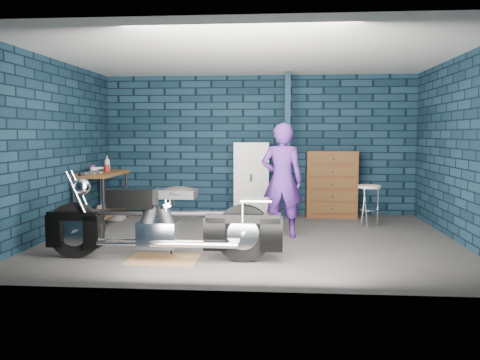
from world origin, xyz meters
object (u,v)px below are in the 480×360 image
object	(u,v)px
locker	(252,179)
shop_stool	(369,206)
motorcycle	(163,216)
person	(282,180)
workbench	(102,198)
storage_bin	(112,212)
tool_chest	(331,184)

from	to	relation	value
locker	shop_stool	world-z (taller)	locker
motorcycle	person	distance (m)	2.17
workbench	shop_stool	xyz separation A→B (m)	(4.62, 0.15, -0.10)
workbench	locker	xyz separation A→B (m)	(2.56, 1.09, 0.25)
workbench	locker	size ratio (longest dim) A/B	1.00
storage_bin	tool_chest	size ratio (longest dim) A/B	0.35
workbench	shop_stool	distance (m)	4.62
storage_bin	locker	xyz separation A→B (m)	(2.54, 0.64, 0.57)
locker	shop_stool	size ratio (longest dim) A/B	2.01
person	locker	size ratio (longest dim) A/B	1.23
person	storage_bin	world-z (taller)	person
person	locker	distance (m)	2.05
shop_stool	person	bearing A→B (deg)	-145.43
person	workbench	bearing A→B (deg)	-11.45
tool_chest	locker	bearing A→B (deg)	180.00
locker	tool_chest	world-z (taller)	locker
motorcycle	shop_stool	xyz separation A→B (m)	(2.96, 2.59, -0.21)
storage_bin	locker	world-z (taller)	locker
person	shop_stool	bearing A→B (deg)	-141.35
storage_bin	locker	size ratio (longest dim) A/B	0.31
motorcycle	person	xyz separation A→B (m)	(1.47, 1.57, 0.31)
locker	shop_stool	distance (m)	2.29
motorcycle	locker	size ratio (longest dim) A/B	1.79
workbench	person	bearing A→B (deg)	-15.54
motorcycle	tool_chest	bearing A→B (deg)	56.42
shop_stool	locker	bearing A→B (deg)	155.41
motorcycle	locker	xyz separation A→B (m)	(0.90, 3.53, 0.15)
person	shop_stool	xyz separation A→B (m)	(1.48, 1.02, -0.52)
motorcycle	tool_chest	size ratio (longest dim) A/B	2.02
workbench	motorcycle	bearing A→B (deg)	-55.70
motorcycle	workbench	bearing A→B (deg)	125.00
workbench	motorcycle	world-z (taller)	motorcycle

